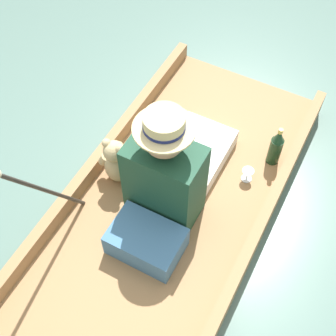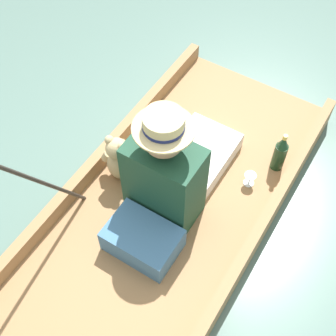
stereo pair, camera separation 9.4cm
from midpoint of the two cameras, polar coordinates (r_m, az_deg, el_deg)
ground_plane at (r=2.75m, az=0.46°, el=-6.56°), size 16.00×16.00×0.00m
punt_boat at (r=2.70m, az=0.47°, el=-5.94°), size 1.08×2.49×0.20m
seat_cushion at (r=2.50m, az=-2.01°, el=-8.76°), size 0.38×0.27×0.16m
seated_person at (r=2.49m, az=1.74°, el=-0.11°), size 0.39×0.79×0.78m
teddy_bear at (r=2.68m, az=-5.07°, el=1.02°), size 0.24×0.14×0.34m
wine_glass at (r=2.77m, az=10.92°, el=-1.18°), size 0.07×0.07×0.08m
walking_cane at (r=2.27m, az=-14.37°, el=-1.61°), size 0.04×0.43×0.83m
champagne_bottle at (r=2.82m, az=14.46°, el=1.79°), size 0.08×0.08×0.29m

